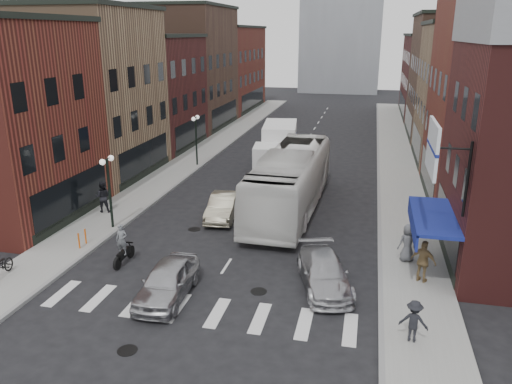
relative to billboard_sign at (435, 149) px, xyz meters
The scene contains 29 objects.
ground 10.56m from the billboard_sign, behind, with size 160.00×160.00×0.00m, color black.
sidewalk_left 28.12m from the billboard_sign, 128.47° to the left, with size 3.00×74.00×0.15m, color gray.
sidewalk_right 22.34m from the billboard_sign, 90.23° to the left, with size 3.00×74.00×0.15m, color gray.
curb_left 27.25m from the billboard_sign, 125.94° to the left, with size 0.20×74.00×0.16m, color gray.
curb_right 22.41m from the billboard_sign, 94.22° to the left, with size 0.20×74.00×0.16m, color gray.
crosswalk_stripes 11.12m from the billboard_sign, 157.82° to the right, with size 12.00×2.20×0.01m, color silver.
bldg_left_mid_a 27.17m from the billboard_sign, 150.21° to the left, with size 10.30×10.20×12.30m.
bldg_left_mid_b 33.30m from the billboard_sign, 135.10° to the left, with size 10.30×10.20×10.30m.
bldg_left_far_a 41.79m from the billboard_sign, 124.35° to the left, with size 10.30×12.20×13.30m.
bldg_left_far_b 53.93m from the billboard_sign, 115.93° to the left, with size 10.30×16.20×11.30m.
bldg_right_mid_b 24.36m from the billboard_sign, 74.75° to the left, with size 10.30×10.20×11.30m.
bldg_right_far_a 35.09m from the billboard_sign, 79.48° to the left, with size 10.30×12.20×12.30m.
bldg_right_far_b 48.93m from the billboard_sign, 82.47° to the left, with size 10.30×16.20×10.30m.
awning_blue 4.05m from the billboard_sign, 80.39° to the left, with size 1.80×5.00×0.78m.
billboard_sign is the anchor object (origin of this frame).
streetlamp_near 16.68m from the billboard_sign, 167.65° to the left, with size 0.32×1.22×4.11m.
streetlamp_far 23.92m from the billboard_sign, 132.41° to the left, with size 0.32×1.22×4.11m.
bike_rack 17.14m from the billboard_sign, behind, with size 0.08×0.68×0.80m.
box_truck 20.43m from the billboard_sign, 118.05° to the left, with size 3.15×8.42×3.56m.
motorcycle_rider 14.35m from the billboard_sign, behind, with size 0.56×1.95×1.98m.
transit_bus 12.13m from the billboard_sign, 127.76° to the left, with size 3.13×13.37×3.72m, color silver.
sedan_left_near 11.80m from the billboard_sign, 164.54° to the right, with size 1.76×4.37×1.49m, color #B5B5BA.
sedan_left_far 13.56m from the billboard_sign, 147.88° to the left, with size 1.50×4.29×1.41m, color beige.
curb_car 6.76m from the billboard_sign, behind, with size 1.90×4.68×1.36m, color #AEAEB3.
parked_bicycle 18.91m from the billboard_sign, behind, with size 0.65×1.87×0.98m, color black.
ped_left_solo 19.24m from the billboard_sign, 162.36° to the left, with size 0.92×0.53×1.88m, color black.
ped_right_a 6.55m from the billboard_sign, 98.15° to the right, with size 0.99×0.49×1.53m, color black.
ped_right_b 5.09m from the billboard_sign, 79.09° to the left, with size 1.11×0.55×1.89m, color olive.
ped_right_c 5.75m from the billboard_sign, 98.57° to the left, with size 0.89×0.58×1.81m, color #53555A.
Camera 1 is at (6.08, -19.26, 10.40)m, focal length 35.00 mm.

